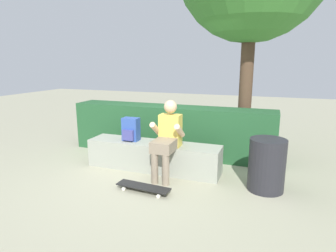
# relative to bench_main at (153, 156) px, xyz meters

# --- Properties ---
(ground_plane) EXTENTS (24.00, 24.00, 0.00)m
(ground_plane) POSITION_rel_bench_main_xyz_m (0.00, -0.26, -0.24)
(ground_plane) COLOR #9A977E
(bench_main) EXTENTS (2.31, 0.50, 0.48)m
(bench_main) POSITION_rel_bench_main_xyz_m (0.00, 0.00, 0.00)
(bench_main) COLOR gray
(bench_main) RESTS_ON ground
(person_skater) EXTENTS (0.49, 0.62, 1.23)m
(person_skater) POSITION_rel_bench_main_xyz_m (0.34, -0.22, 0.43)
(person_skater) COLOR gold
(person_skater) RESTS_ON ground
(skateboard_near_person) EXTENTS (0.81, 0.26, 0.09)m
(skateboard_near_person) POSITION_rel_bench_main_xyz_m (0.21, -0.87, -0.16)
(skateboard_near_person) COLOR black
(skateboard_near_person) RESTS_ON ground
(backpack_on_bench) EXTENTS (0.28, 0.23, 0.40)m
(backpack_on_bench) POSITION_rel_bench_main_xyz_m (-0.42, -0.01, 0.43)
(backpack_on_bench) COLOR #2D4C99
(backpack_on_bench) RESTS_ON bench_main
(hedge_row) EXTENTS (4.05, 0.59, 0.97)m
(hedge_row) POSITION_rel_bench_main_xyz_m (-0.03, 0.95, 0.24)
(hedge_row) COLOR #204D2A
(hedge_row) RESTS_ON ground
(trash_bin) EXTENTS (0.51, 0.51, 0.76)m
(trash_bin) POSITION_rel_bench_main_xyz_m (1.84, -0.19, 0.14)
(trash_bin) COLOR #232328
(trash_bin) RESTS_ON ground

